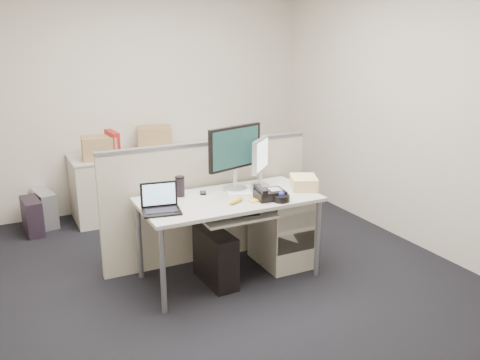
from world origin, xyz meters
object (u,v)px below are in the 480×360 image
desk (229,205)px  desk_phone (270,194)px  monitor_main (235,158)px  laptop (161,199)px

desk → desk_phone: 0.36m
desk_phone → desk: bearing=155.6°
desk → monitor_main: size_ratio=2.62×
desk → laptop: 0.65m
laptop → desk: bearing=18.6°
desk → laptop: bearing=-170.6°
desk → monitor_main: monitor_main is taller
monitor_main → desk_phone: monitor_main is taller
desk_phone → monitor_main: bearing=119.2°
monitor_main → desk_phone: bearing=-84.2°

